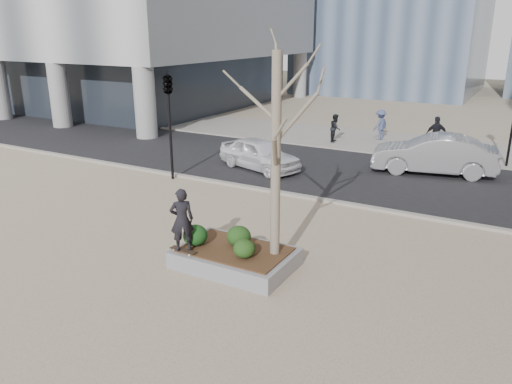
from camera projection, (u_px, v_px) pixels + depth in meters
The scene contains 17 objects.
ground at pixel (204, 258), 13.59m from camera, with size 120.00×120.00×0.00m, color tan.
street at pixel (335, 171), 21.88m from camera, with size 60.00×8.00×0.02m, color black.
far_sidewalk at pixel (380, 141), 27.69m from camera, with size 60.00×6.00×0.02m, color gray.
planter at pixel (235, 258), 13.06m from camera, with size 3.00×2.00×0.45m, color gray.
planter_mulch at pixel (235, 250), 12.98m from camera, with size 2.70×1.70×0.04m, color #382314.
sycamore_tree at pixel (276, 125), 11.74m from camera, with size 2.80×2.80×6.60m, color gray, non-canonical shape.
shrub_left at pixel (195, 235), 13.13m from camera, with size 0.65×0.65×0.56m, color #113612.
shrub_middle at pixel (239, 236), 13.07m from camera, with size 0.64×0.64×0.55m, color #103410.
shrub_right at pixel (244, 249), 12.42m from camera, with size 0.55×0.55×0.47m, color #1A3E13.
skateboard at pixel (183, 251), 12.85m from camera, with size 0.78×0.20×0.07m, color black, non-canonical shape.
skateboarder at pixel (182, 220), 12.58m from camera, with size 0.60×0.40×1.65m, color black.
police_car at pixel (260, 154), 21.98m from camera, with size 1.62×4.04×1.38m, color white.
car_silver at pixel (434, 154), 21.27m from camera, with size 1.78×5.09×1.68m, color #94959B.
pedestrian_a at pixel (335, 128), 27.34m from camera, with size 0.74×0.58×1.53m, color black.
pedestrian_b at pixel (380, 125), 27.87m from camera, with size 1.08×0.62×1.67m, color #3E4A71.
pedestrian_c at pixel (436, 135), 24.78m from camera, with size 1.08×0.45×1.84m, color black.
traffic_light_near at pixel (170, 125), 20.09m from camera, with size 0.60×2.48×4.50m, color black, non-canonical shape.
Camera 1 is at (7.28, -10.10, 5.92)m, focal length 35.00 mm.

